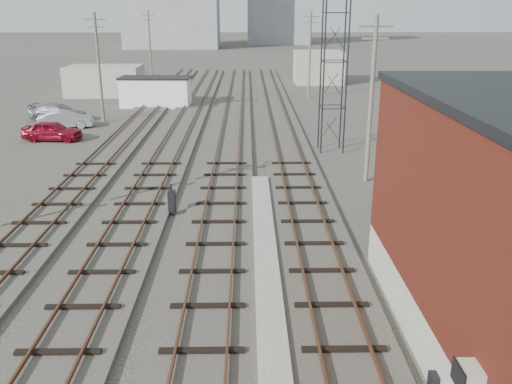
{
  "coord_description": "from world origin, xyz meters",
  "views": [
    {
      "loc": [
        -0.19,
        -1.1,
        9.33
      ],
      "look_at": [
        0.15,
        19.76,
        2.2
      ],
      "focal_mm": 38.0,
      "sensor_mm": 36.0,
      "label": 1
    }
  ],
  "objects_px": {
    "car_silver": "(65,119)",
    "car_grey": "(58,112)",
    "site_trailer": "(156,92)",
    "switch_stand": "(172,201)",
    "car_red": "(52,131)"
  },
  "relations": [
    {
      "from": "car_silver",
      "to": "car_grey",
      "type": "height_order",
      "value": "car_grey"
    },
    {
      "from": "site_trailer",
      "to": "car_silver",
      "type": "xyz_separation_m",
      "value": [
        -5.77,
        -10.01,
        -0.76
      ]
    },
    {
      "from": "switch_stand",
      "to": "site_trailer",
      "type": "xyz_separation_m",
      "value": [
        -5.43,
        29.64,
        0.79
      ]
    },
    {
      "from": "car_red",
      "to": "car_silver",
      "type": "distance_m",
      "value": 4.38
    },
    {
      "from": "switch_stand",
      "to": "site_trailer",
      "type": "distance_m",
      "value": 30.14
    },
    {
      "from": "site_trailer",
      "to": "car_grey",
      "type": "distance_m",
      "value": 10.18
    },
    {
      "from": "car_silver",
      "to": "car_grey",
      "type": "relative_size",
      "value": 0.85
    },
    {
      "from": "site_trailer",
      "to": "car_red",
      "type": "height_order",
      "value": "site_trailer"
    },
    {
      "from": "switch_stand",
      "to": "car_red",
      "type": "height_order",
      "value": "switch_stand"
    },
    {
      "from": "site_trailer",
      "to": "car_silver",
      "type": "distance_m",
      "value": 11.58
    },
    {
      "from": "car_red",
      "to": "car_grey",
      "type": "height_order",
      "value": "car_grey"
    },
    {
      "from": "site_trailer",
      "to": "car_grey",
      "type": "bearing_deg",
      "value": -133.68
    },
    {
      "from": "site_trailer",
      "to": "car_red",
      "type": "relative_size",
      "value": 1.65
    },
    {
      "from": "site_trailer",
      "to": "car_silver",
      "type": "height_order",
      "value": "site_trailer"
    },
    {
      "from": "car_red",
      "to": "car_grey",
      "type": "distance_m",
      "value": 7.64
    }
  ]
}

